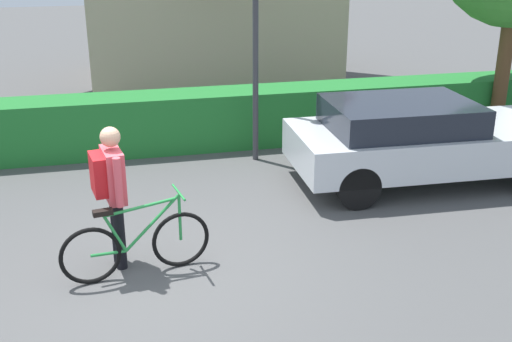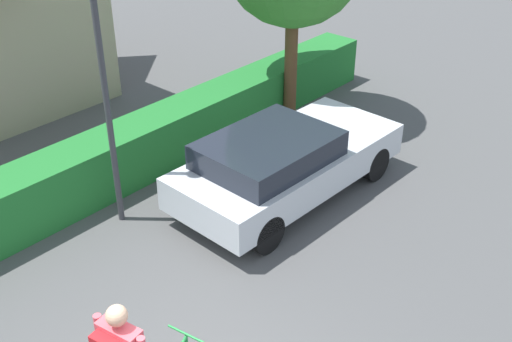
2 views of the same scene
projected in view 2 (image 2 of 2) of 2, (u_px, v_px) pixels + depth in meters
name	position (u px, v px, depth m)	size (l,w,h in m)	color
parked_car_near	(284.00, 162.00, 10.94)	(4.43, 1.98, 1.33)	silver
street_lamp	(102.00, 69.00, 9.34)	(0.28, 0.28, 4.15)	#38383D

